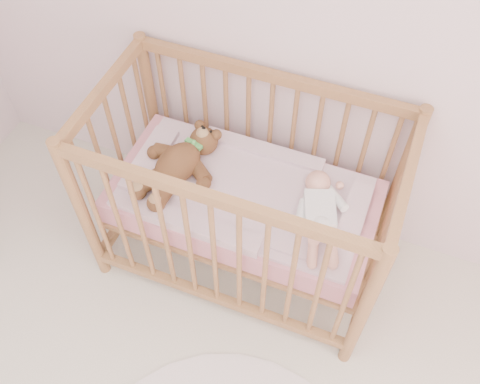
% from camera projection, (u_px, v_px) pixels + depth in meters
% --- Properties ---
extents(wall_back, '(4.00, 0.02, 2.70)m').
position_uv_depth(wall_back, '(356.00, 5.00, 1.97)').
color(wall_back, silver).
rests_on(wall_back, floor).
extents(crib, '(1.36, 0.76, 1.00)m').
position_uv_depth(crib, '(244.00, 199.00, 2.49)').
color(crib, '#A67646').
rests_on(crib, floor).
extents(mattress, '(1.22, 0.62, 0.13)m').
position_uv_depth(mattress, '(244.00, 201.00, 2.50)').
color(mattress, pink).
rests_on(mattress, crib).
extents(blanket, '(1.10, 0.58, 0.06)m').
position_uv_depth(blanket, '(244.00, 192.00, 2.44)').
color(blanket, pink).
rests_on(blanket, mattress).
extents(baby, '(0.40, 0.56, 0.12)m').
position_uv_depth(baby, '(320.00, 209.00, 2.29)').
color(baby, white).
rests_on(baby, blanket).
extents(teddy_bear, '(0.51, 0.62, 0.15)m').
position_uv_depth(teddy_bear, '(178.00, 164.00, 2.43)').
color(teddy_bear, brown).
rests_on(teddy_bear, blanket).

